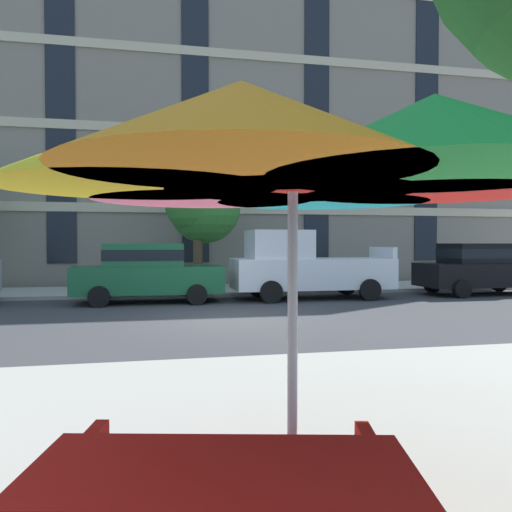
{
  "coord_description": "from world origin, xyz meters",
  "views": [
    {
      "loc": [
        -1.88,
        -11.85,
        1.81
      ],
      "look_at": [
        1.31,
        3.2,
        1.4
      ],
      "focal_mm": 35.5,
      "sensor_mm": 36.0,
      "label": 1
    }
  ],
  "objects_px": {
    "sedan_green": "(147,271)",
    "street_tree_middle": "(202,205)",
    "pickup_white": "(305,267)",
    "sedan_black": "(481,267)",
    "patio_umbrella": "(293,158)"
  },
  "relations": [
    {
      "from": "pickup_white",
      "to": "patio_umbrella",
      "type": "height_order",
      "value": "patio_umbrella"
    },
    {
      "from": "street_tree_middle",
      "to": "patio_umbrella",
      "type": "height_order",
      "value": "street_tree_middle"
    },
    {
      "from": "pickup_white",
      "to": "sedan_black",
      "type": "distance_m",
      "value": 6.39
    },
    {
      "from": "sedan_green",
      "to": "pickup_white",
      "type": "distance_m",
      "value": 4.96
    },
    {
      "from": "sedan_green",
      "to": "patio_umbrella",
      "type": "distance_m",
      "value": 12.8
    },
    {
      "from": "sedan_black",
      "to": "patio_umbrella",
      "type": "distance_m",
      "value": 16.51
    },
    {
      "from": "pickup_white",
      "to": "patio_umbrella",
      "type": "bearing_deg",
      "value": -107.78
    },
    {
      "from": "sedan_green",
      "to": "patio_umbrella",
      "type": "bearing_deg",
      "value": -85.99
    },
    {
      "from": "sedan_black",
      "to": "street_tree_middle",
      "type": "relative_size",
      "value": 0.98
    },
    {
      "from": "sedan_green",
      "to": "street_tree_middle",
      "type": "height_order",
      "value": "street_tree_middle"
    },
    {
      "from": "street_tree_middle",
      "to": "sedan_green",
      "type": "bearing_deg",
      "value": -123.29
    },
    {
      "from": "sedan_green",
      "to": "pickup_white",
      "type": "height_order",
      "value": "pickup_white"
    },
    {
      "from": "sedan_green",
      "to": "patio_umbrella",
      "type": "xyz_separation_m",
      "value": [
        0.89,
        -12.7,
        1.35
      ]
    },
    {
      "from": "patio_umbrella",
      "to": "sedan_green",
      "type": "bearing_deg",
      "value": 94.01
    },
    {
      "from": "sedan_green",
      "to": "street_tree_middle",
      "type": "bearing_deg",
      "value": 56.71
    }
  ]
}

